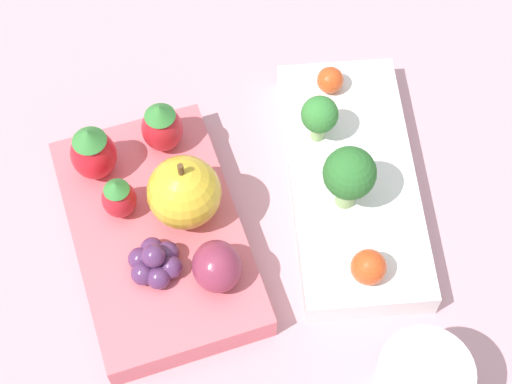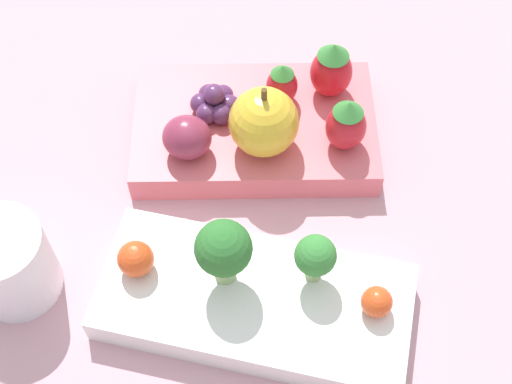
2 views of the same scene
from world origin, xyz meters
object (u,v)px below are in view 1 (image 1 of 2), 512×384
Objects in this scene: apple at (184,193)px; strawberry_2 at (162,126)px; bento_box_fruit at (158,236)px; broccoli_floret_0 at (349,175)px; cherry_tomato_0 at (369,267)px; plum at (217,266)px; cherry_tomato_1 at (330,80)px; grape_cluster at (155,262)px; broccoli_floret_1 at (320,116)px; strawberry_0 at (93,152)px; bento_box_savoury at (351,180)px; strawberry_1 at (119,198)px.

apple reaches higher than strawberry_2.
broccoli_floret_0 is (0.01, 0.14, 0.05)m from bento_box_fruit.
cherry_tomato_0 is 0.68× the size of plum.
grape_cluster reaches higher than cherry_tomato_1.
broccoli_floret_0 is 0.11m from plum.
strawberry_0 is at bearing -93.93° from broccoli_floret_1.
cherry_tomato_0 is 0.15m from grape_cluster.
broccoli_floret_1 is (-0.04, -0.02, 0.04)m from bento_box_savoury.
cherry_tomato_0 is at bearing 61.69° from bento_box_fruit.
bento_box_savoury is at bearing 75.30° from strawberry_0.
bento_box_savoury is at bearing 91.27° from apple.
strawberry_0 reaches higher than bento_box_fruit.
plum reaches higher than cherry_tomato_1.
plum is at bearing -103.57° from cherry_tomato_0.
cherry_tomato_1 is 0.54× the size of grape_cluster.
bento_box_fruit is 0.19m from cherry_tomato_1.
strawberry_0 is at bearing -112.56° from broccoli_floret_0.
apple is at bearing -169.96° from plum.
bento_box_fruit is 3.88× the size of strawberry_0.
strawberry_1 is (-0.10, -0.16, 0.01)m from cherry_tomato_0.
broccoli_floret_0 is at bearing 67.44° from strawberry_0.
strawberry_2 reaches higher than plum.
cherry_tomato_1 is 0.41× the size of strawberry_0.
strawberry_0 is at bearing -148.09° from plum.
cherry_tomato_1 is (-0.08, 0.01, 0.02)m from bento_box_savoury.
bento_box_fruit is at bearing -95.07° from broccoli_floret_0.
strawberry_2 is (-0.06, -0.00, -0.00)m from apple.
strawberry_2 is (-0.05, 0.04, 0.00)m from strawberry_1.
bento_box_fruit is at bearing -72.53° from apple.
strawberry_0 is (-0.01, -0.17, -0.00)m from broccoli_floret_1.
bento_box_savoury is 3.88× the size of broccoli_floret_0.
strawberry_2 is at bearing -124.74° from broccoli_floret_0.
broccoli_floret_0 is at bearing 177.20° from cherry_tomato_0.
apple is at bearing 142.31° from grape_cluster.
cherry_tomato_0 is 0.17m from cherry_tomato_1.
cherry_tomato_0 is 0.11m from plum.
grape_cluster reaches higher than bento_box_savoury.
plum is at bearing 67.10° from grape_cluster.
strawberry_1 is at bearing -80.28° from broccoli_floret_1.
cherry_tomato_1 is at bearing 126.39° from grape_cluster.
broccoli_floret_1 is (-0.05, 0.14, 0.04)m from bento_box_fruit.
grape_cluster is (0.12, -0.17, 0.00)m from cherry_tomato_1.
cherry_tomato_1 is (-0.16, 0.02, -0.00)m from cherry_tomato_0.
grape_cluster is (-0.02, -0.04, -0.01)m from plum.
bento_box_fruit is 0.04m from grape_cluster.
cherry_tomato_0 is at bearing 38.92° from strawberry_2.
strawberry_0 is at bearing -163.40° from strawberry_1.
bento_box_savoury is 0.15m from bento_box_fruit.
apple is 0.06m from plum.
broccoli_floret_1 is 1.70× the size of cherry_tomato_0.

